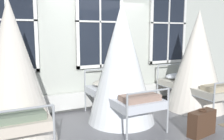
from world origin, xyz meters
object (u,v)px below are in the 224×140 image
Objects in this scene: cot_second at (122,65)px; cot_third at (197,62)px; suitcase_dark at (202,123)px; cot_first at (12,74)px.

cot_third is at bearing -92.61° from cot_second.
cot_first is at bearing 147.29° from suitcase_dark.
cot_second is 1.96m from cot_third.
suitcase_dark is at bearing -145.63° from cot_second.
cot_third is 1.84m from suitcase_dark.
suitcase_dark is at bearing -112.74° from cot_first.
cot_second is at bearing 89.57° from cot_third.
cot_second is (2.02, 0.06, 0.03)m from cot_first.
cot_first is at bearing 91.35° from cot_third.
cot_second reaches higher than cot_first.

